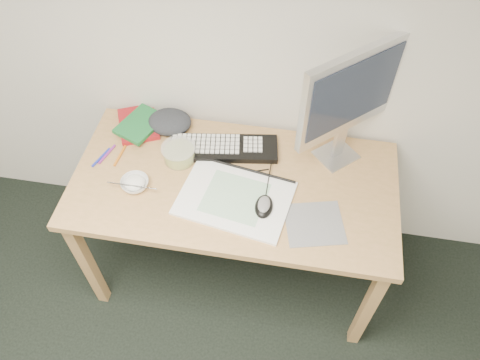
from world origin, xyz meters
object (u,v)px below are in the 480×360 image
object	(u,v)px
desk	(234,193)
rice_bowl	(135,184)
keyboard	(224,148)
monitor	(350,96)
sketchpad	(235,198)

from	to	relation	value
desk	rice_bowl	world-z (taller)	rice_bowl
keyboard	rice_bowl	world-z (taller)	rice_bowl
desk	keyboard	xyz separation A→B (m)	(-0.08, 0.17, 0.10)
monitor	rice_bowl	world-z (taller)	monitor
desk	rice_bowl	bearing A→B (deg)	-167.06
sketchpad	desk	bearing A→B (deg)	112.58
keyboard	rice_bowl	bearing A→B (deg)	-149.64
sketchpad	rice_bowl	world-z (taller)	rice_bowl
monitor	sketchpad	bearing A→B (deg)	175.32
keyboard	sketchpad	bearing A→B (deg)	-77.77
desk	monitor	world-z (taller)	monitor
desk	keyboard	distance (m)	0.21
keyboard	rice_bowl	distance (m)	0.43
sketchpad	monitor	world-z (taller)	monitor
desk	rice_bowl	size ratio (longest dim) A/B	11.73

